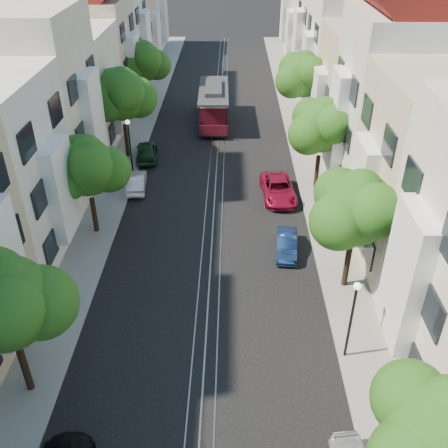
{
  "coord_description": "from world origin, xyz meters",
  "views": [
    {
      "loc": [
        1.11,
        -11.78,
        17.19
      ],
      "look_at": [
        0.76,
        11.6,
        2.2
      ],
      "focal_mm": 40.0,
      "sensor_mm": 36.0,
      "label": 1
    }
  ],
  "objects_px": {
    "tree_w_a": "(7,305)",
    "parked_car_e_mid": "(287,244)",
    "lamp_east": "(353,310)",
    "cable_car": "(214,103)",
    "tree_e_b": "(357,210)",
    "tree_w_b": "(88,168)",
    "parked_car_w_mid": "(136,182)",
    "tree_e_d": "(304,76)",
    "tree_e_c": "(323,127)",
    "tree_w_d": "(144,63)",
    "parked_car_w_far": "(147,151)",
    "parked_car_e_far": "(278,189)",
    "lamp_west": "(129,139)",
    "tree_e_a": "(444,438)",
    "tree_w_c": "(122,96)"
  },
  "relations": [
    {
      "from": "tree_e_c",
      "to": "lamp_west",
      "type": "relative_size",
      "value": 1.57
    },
    {
      "from": "cable_car",
      "to": "parked_car_e_mid",
      "type": "height_order",
      "value": "cable_car"
    },
    {
      "from": "cable_car",
      "to": "parked_car_e_mid",
      "type": "xyz_separation_m",
      "value": [
        4.9,
        -20.5,
        -1.36
      ]
    },
    {
      "from": "tree_e_a",
      "to": "parked_car_w_mid",
      "type": "relative_size",
      "value": 1.79
    },
    {
      "from": "tree_w_d",
      "to": "tree_e_b",
      "type": "bearing_deg",
      "value": -61.93
    },
    {
      "from": "lamp_east",
      "to": "parked_car_e_far",
      "type": "relative_size",
      "value": 0.89
    },
    {
      "from": "tree_e_b",
      "to": "parked_car_w_far",
      "type": "bearing_deg",
      "value": 129.49
    },
    {
      "from": "cable_car",
      "to": "parked_car_e_mid",
      "type": "bearing_deg",
      "value": -77.71
    },
    {
      "from": "tree_e_c",
      "to": "tree_w_d",
      "type": "bearing_deg",
      "value": 131.99
    },
    {
      "from": "tree_w_b",
      "to": "parked_car_w_mid",
      "type": "relative_size",
      "value": 1.79
    },
    {
      "from": "tree_e_c",
      "to": "parked_car_w_mid",
      "type": "relative_size",
      "value": 1.86
    },
    {
      "from": "tree_e_b",
      "to": "parked_car_e_mid",
      "type": "bearing_deg",
      "value": 133.13
    },
    {
      "from": "tree_e_d",
      "to": "tree_w_a",
      "type": "relative_size",
      "value": 1.02
    },
    {
      "from": "tree_e_b",
      "to": "tree_w_b",
      "type": "distance_m",
      "value": 15.25
    },
    {
      "from": "tree_w_b",
      "to": "parked_car_e_mid",
      "type": "relative_size",
      "value": 1.89
    },
    {
      "from": "tree_w_b",
      "to": "parked_car_w_far",
      "type": "bearing_deg",
      "value": 81.74
    },
    {
      "from": "tree_e_a",
      "to": "parked_car_e_far",
      "type": "xyz_separation_m",
      "value": [
        -2.86,
        21.57,
        -3.75
      ]
    },
    {
      "from": "tree_e_b",
      "to": "lamp_east",
      "type": "relative_size",
      "value": 1.61
    },
    {
      "from": "tree_e_a",
      "to": "parked_car_w_mid",
      "type": "bearing_deg",
      "value": 119.63
    },
    {
      "from": "cable_car",
      "to": "parked_car_w_far",
      "type": "xyz_separation_m",
      "value": [
        -5.1,
        -7.94,
        -1.23
      ]
    },
    {
      "from": "tree_w_a",
      "to": "parked_car_e_mid",
      "type": "distance_m",
      "value": 15.87
    },
    {
      "from": "lamp_west",
      "to": "parked_car_e_far",
      "type": "distance_m",
      "value": 11.46
    },
    {
      "from": "tree_w_d",
      "to": "tree_w_b",
      "type": "bearing_deg",
      "value": -90.0
    },
    {
      "from": "tree_e_b",
      "to": "parked_car_e_mid",
      "type": "height_order",
      "value": "tree_e_b"
    },
    {
      "from": "lamp_east",
      "to": "lamp_west",
      "type": "distance_m",
      "value": 21.97
    },
    {
      "from": "tree_e_b",
      "to": "lamp_east",
      "type": "bearing_deg",
      "value": -100.93
    },
    {
      "from": "tree_w_b",
      "to": "parked_car_w_mid",
      "type": "height_order",
      "value": "tree_w_b"
    },
    {
      "from": "tree_e_b",
      "to": "parked_car_e_far",
      "type": "xyz_separation_m",
      "value": [
        -2.86,
        9.57,
        -4.08
      ]
    },
    {
      "from": "tree_w_c",
      "to": "parked_car_w_mid",
      "type": "height_order",
      "value": "tree_w_c"
    },
    {
      "from": "tree_w_d",
      "to": "parked_car_w_far",
      "type": "bearing_deg",
      "value": -82.3
    },
    {
      "from": "tree_e_a",
      "to": "tree_w_b",
      "type": "relative_size",
      "value": 1.0
    },
    {
      "from": "tree_w_b",
      "to": "lamp_east",
      "type": "height_order",
      "value": "tree_w_b"
    },
    {
      "from": "tree_e_d",
      "to": "tree_w_d",
      "type": "relative_size",
      "value": 1.05
    },
    {
      "from": "tree_e_d",
      "to": "parked_car_w_far",
      "type": "relative_size",
      "value": 1.71
    },
    {
      "from": "lamp_west",
      "to": "parked_car_e_mid",
      "type": "distance_m",
      "value": 14.81
    },
    {
      "from": "tree_e_d",
      "to": "parked_car_e_far",
      "type": "bearing_deg",
      "value": -102.96
    },
    {
      "from": "tree_e_d",
      "to": "parked_car_e_mid",
      "type": "bearing_deg",
      "value": -98.59
    },
    {
      "from": "tree_e_b",
      "to": "tree_e_a",
      "type": "bearing_deg",
      "value": -90.0
    },
    {
      "from": "cable_car",
      "to": "tree_e_a",
      "type": "bearing_deg",
      "value": -78.84
    },
    {
      "from": "tree_w_c",
      "to": "tree_w_b",
      "type": "bearing_deg",
      "value": -90.0
    },
    {
      "from": "cable_car",
      "to": "tree_w_b",
      "type": "bearing_deg",
      "value": -110.85
    },
    {
      "from": "tree_e_b",
      "to": "tree_w_a",
      "type": "relative_size",
      "value": 1.0
    },
    {
      "from": "tree_w_a",
      "to": "lamp_east",
      "type": "xyz_separation_m",
      "value": [
        13.44,
        2.02,
        -1.89
      ]
    },
    {
      "from": "lamp_west",
      "to": "parked_car_w_mid",
      "type": "bearing_deg",
      "value": -73.85
    },
    {
      "from": "tree_w_c",
      "to": "parked_car_w_mid",
      "type": "distance_m",
      "value": 7.18
    },
    {
      "from": "tree_w_d",
      "to": "cable_car",
      "type": "xyz_separation_m",
      "value": [
        6.64,
        -3.45,
        -2.69
      ]
    },
    {
      "from": "lamp_east",
      "to": "parked_car_e_mid",
      "type": "bearing_deg",
      "value": 103.31
    },
    {
      "from": "tree_w_a",
      "to": "parked_car_e_far",
      "type": "relative_size",
      "value": 1.43
    },
    {
      "from": "tree_e_a",
      "to": "parked_car_e_mid",
      "type": "distance_m",
      "value": 15.8
    },
    {
      "from": "tree_w_b",
      "to": "parked_car_e_far",
      "type": "height_order",
      "value": "tree_w_b"
    }
  ]
}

